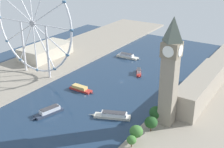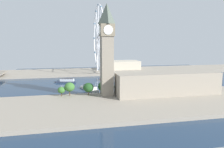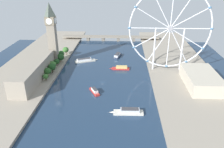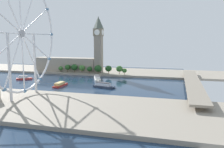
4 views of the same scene
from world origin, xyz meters
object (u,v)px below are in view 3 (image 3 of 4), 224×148
(riverside_hall, at_px, (201,79))
(tour_boat_2, at_px, (94,91))
(tour_boat_3, at_px, (118,55))
(tour_boat_4, at_px, (129,112))
(tour_boat_0, at_px, (121,68))
(parliament_block, at_px, (34,71))
(river_bridge, at_px, (111,37))
(tour_boat_1, at_px, (85,60))
(clock_tower, at_px, (52,33))
(ferris_wheel, at_px, (170,29))

(riverside_hall, bearing_deg, tour_boat_2, -170.90)
(tour_boat_3, bearing_deg, tour_boat_4, -159.89)
(tour_boat_0, height_order, tour_boat_4, tour_boat_4)
(parliament_block, xyz_separation_m, river_bridge, (87.77, 200.25, -7.67))
(tour_boat_3, bearing_deg, tour_boat_1, 131.14)
(clock_tower, bearing_deg, parliament_block, -98.43)
(parliament_block, distance_m, tour_boat_1, 91.98)
(clock_tower, xyz_separation_m, ferris_wheel, (166.81, -18.30, 11.85))
(clock_tower, relative_size, tour_boat_0, 3.02)
(tour_boat_3, bearing_deg, riverside_hall, -120.23)
(river_bridge, bearing_deg, parliament_block, -113.67)
(ferris_wheel, distance_m, tour_boat_4, 137.01)
(tour_boat_1, xyz_separation_m, tour_boat_4, (66.89, -141.56, 0.00))
(ferris_wheel, height_order, river_bridge, ferris_wheel)
(tour_boat_1, bearing_deg, riverside_hall, -49.76)
(tour_boat_1, bearing_deg, clock_tower, 173.21)
(tour_boat_4, bearing_deg, tour_boat_3, -85.83)
(tour_boat_0, relative_size, tour_boat_1, 0.81)
(riverside_hall, distance_m, tour_boat_2, 130.75)
(parliament_block, distance_m, river_bridge, 218.77)
(ferris_wheel, distance_m, tour_boat_1, 139.38)
(clock_tower, relative_size, tour_boat_3, 2.85)
(river_bridge, bearing_deg, riverside_hall, -59.37)
(riverside_hall, distance_m, tour_boat_4, 109.11)
(riverside_hall, bearing_deg, river_bridge, 120.63)
(riverside_hall, relative_size, tour_boat_4, 1.93)
(parliament_block, relative_size, tour_boat_2, 4.70)
(tour_boat_1, xyz_separation_m, tour_boat_2, (27.38, -100.12, -0.09))
(ferris_wheel, distance_m, tour_boat_3, 108.13)
(river_bridge, xyz_separation_m, tour_boat_1, (-34.39, -126.28, -4.19))
(parliament_block, xyz_separation_m, tour_boat_1, (53.38, 73.97, -11.85))
(ferris_wheel, bearing_deg, tour_boat_0, 177.21)
(clock_tower, height_order, riverside_hall, clock_tower)
(parliament_block, height_order, ferris_wheel, ferris_wheel)
(clock_tower, relative_size, ferris_wheel, 0.78)
(parliament_block, height_order, tour_boat_3, parliament_block)
(parliament_block, distance_m, tour_boat_2, 85.73)
(clock_tower, height_order, ferris_wheel, ferris_wheel)
(tour_boat_3, bearing_deg, ferris_wheel, -113.61)
(tour_boat_2, bearing_deg, clock_tower, 10.67)
(ferris_wheel, relative_size, tour_boat_2, 5.06)
(ferris_wheel, relative_size, tour_boat_1, 3.15)
(riverside_hall, relative_size, tour_boat_0, 2.30)
(clock_tower, distance_m, tour_boat_3, 112.96)
(parliament_block, bearing_deg, tour_boat_2, -17.94)
(tour_boat_0, bearing_deg, tour_boat_3, -82.96)
(tour_boat_4, bearing_deg, tour_boat_2, -47.56)
(tour_boat_1, height_order, tour_boat_4, tour_boat_4)
(tour_boat_1, bearing_deg, tour_boat_4, -87.50)
(riverside_hall, bearing_deg, tour_boat_0, 152.38)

